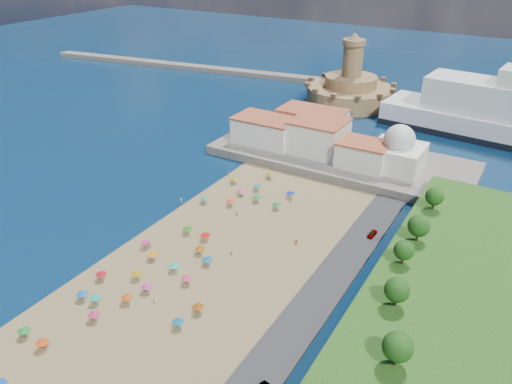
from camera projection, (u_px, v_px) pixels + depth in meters
The scene contains 11 objects.
ground at pixel (191, 256), 124.47m from camera, with size 700.00×700.00×0.00m, color #071938.
terrace at pixel (340, 158), 174.86m from camera, with size 90.00×36.00×3.00m, color #59544C.
jetty at pixel (323, 119), 211.60m from camera, with size 18.00×70.00×2.40m, color #59544C.
breakwater at pixel (200, 68), 290.10m from camera, with size 200.00×7.00×2.60m, color #59544C.
waterfront_buildings at pixel (308, 133), 178.28m from camera, with size 57.00×29.00×11.00m.
domed_building at pixel (398, 152), 160.84m from camera, with size 16.00×16.00×15.00m.
fortress at pixel (350, 89), 231.91m from camera, with size 40.00×40.00×32.40m.
beach_parasols at pixel (155, 270), 116.11m from camera, with size 29.66×113.01×2.20m.
beachgoers at pixel (188, 252), 124.12m from camera, with size 40.64×102.11×1.89m.
parked_cars at pixel (299, 336), 98.18m from camera, with size 1.86×72.59×1.43m.
hillside_trees at pixel (375, 318), 90.07m from camera, with size 15.54×111.20×7.52m.
Camera 1 is at (66.33, -80.11, 72.09)m, focal length 35.00 mm.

